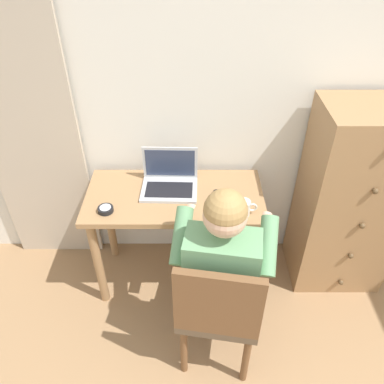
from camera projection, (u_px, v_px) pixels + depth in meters
wall_back at (259, 94)px, 2.28m from camera, size 4.80×0.05×2.50m
curtain_panel at (28, 121)px, 2.32m from camera, size 0.62×0.03×2.20m
desk at (176, 211)px, 2.41m from camera, size 1.08×0.53×0.74m
dresser at (351, 201)px, 2.43m from camera, size 0.59×0.47×1.30m
chair at (219, 308)px, 1.98m from camera, size 0.48×0.46×0.89m
person_seated at (224, 258)px, 2.01m from camera, size 0.59×0.63×1.21m
laptop at (171, 180)px, 2.36m from camera, size 0.35×0.26×0.24m
computer_mouse at (220, 195)px, 2.31m from camera, size 0.09×0.12×0.03m
desk_clock at (107, 209)px, 2.20m from camera, size 0.09×0.09×0.03m
coffee_mug at (245, 208)px, 2.16m from camera, size 0.12×0.08×0.09m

